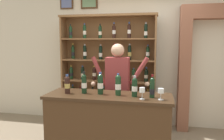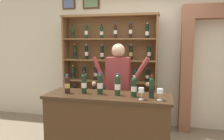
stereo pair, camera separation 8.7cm
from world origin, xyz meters
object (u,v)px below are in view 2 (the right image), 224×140
wine_glass_spare (141,91)px  tasting_bottle_bianco (100,83)px  wine_shelf (110,69)px  tasting_bottle_rosso (152,88)px  tasting_bottle_vin_santo (67,84)px  tasting_bottle_super_tuscan (118,85)px  wine_glass_left (160,92)px  shopkeeper (118,82)px  tasting_bottle_prosecco (134,87)px  tasting_bottle_grappa (84,83)px  tasting_counter (108,128)px

wine_glass_spare → tasting_bottle_bianco: bearing=164.6°
wine_shelf → wine_glass_spare: wine_shelf is taller
tasting_bottle_bianco → tasting_bottle_rosso: tasting_bottle_bianco is taller
tasting_bottle_vin_santo → tasting_bottle_super_tuscan: size_ratio=0.91×
tasting_bottle_super_tuscan → wine_glass_left: tasting_bottle_super_tuscan is taller
shopkeeper → tasting_bottle_prosecco: size_ratio=5.80×
tasting_bottle_bianco → wine_glass_spare: 0.62m
tasting_bottle_super_tuscan → tasting_bottle_grappa: bearing=179.3°
tasting_bottle_super_tuscan → tasting_bottle_prosecco: (0.23, -0.04, -0.01)m
shopkeeper → wine_shelf: bearing=116.1°
wine_shelf → tasting_bottle_bianco: wine_shelf is taller
tasting_counter → tasting_bottle_super_tuscan: bearing=2.8°
tasting_counter → wine_glass_left: 0.93m
tasting_bottle_rosso → tasting_bottle_prosecco: bearing=178.4°
wine_shelf → tasting_bottle_prosecco: (0.66, -1.30, -0.05)m
tasting_bottle_bianco → wine_glass_left: bearing=-9.5°
tasting_bottle_bianco → tasting_bottle_prosecco: 0.49m
tasting_counter → tasting_bottle_prosecco: 0.72m
tasting_bottle_vin_santo → tasting_bottle_grappa: bearing=13.1°
wine_glass_spare → wine_glass_left: bearing=6.2°
shopkeeper → tasting_bottle_bianco: size_ratio=5.31×
shopkeeper → tasting_bottle_vin_santo: (-0.60, -0.69, 0.07)m
tasting_counter → tasting_bottle_bianco: tasting_bottle_bianco is taller
tasting_bottle_prosecco → wine_glass_spare: tasting_bottle_prosecco is taller
tasting_bottle_super_tuscan → wine_glass_left: size_ratio=2.05×
shopkeeper → tasting_bottle_super_tuscan: size_ratio=5.48×
tasting_bottle_prosecco → tasting_bottle_grappa: bearing=176.7°
wine_shelf → wine_glass_left: size_ratio=14.93×
wine_glass_left → shopkeeper: bearing=132.2°
tasting_counter → tasting_bottle_bianco: size_ratio=5.60×
shopkeeper → tasting_bottle_grappa: shopkeeper is taller
tasting_counter → wine_glass_spare: 0.78m
tasting_bottle_grappa → tasting_bottle_prosecco: tasting_bottle_grappa is taller
shopkeeper → tasting_bottle_vin_santo: shopkeeper is taller
tasting_bottle_rosso → shopkeeper: bearing=130.7°
tasting_bottle_bianco → wine_glass_left: size_ratio=2.12×
tasting_bottle_vin_santo → wine_glass_left: bearing=-3.6°
tasting_bottle_bianco → tasting_bottle_grappa: bearing=-179.3°
tasting_counter → tasting_bottle_vin_santo: size_ratio=6.38×
tasting_bottle_rosso → wine_glass_left: size_ratio=2.09×
wine_shelf → tasting_bottle_grappa: wine_shelf is taller
tasting_bottle_vin_santo → tasting_bottle_prosecco: bearing=0.8°
shopkeeper → wine_glass_spare: size_ratio=10.85×
shopkeeper → tasting_bottle_super_tuscan: bearing=-79.0°
tasting_bottle_grappa → tasting_bottle_rosso: (0.96, -0.05, -0.01)m
shopkeeper → tasting_bottle_bianco: 0.65m
wine_shelf → wine_glass_spare: (0.77, -1.42, -0.08)m
tasting_bottle_bianco → tasting_bottle_super_tuscan: bearing=-2.1°
tasting_counter → tasting_bottle_super_tuscan: (0.14, 0.01, 0.63)m
shopkeeper → wine_glass_spare: bearing=-59.7°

